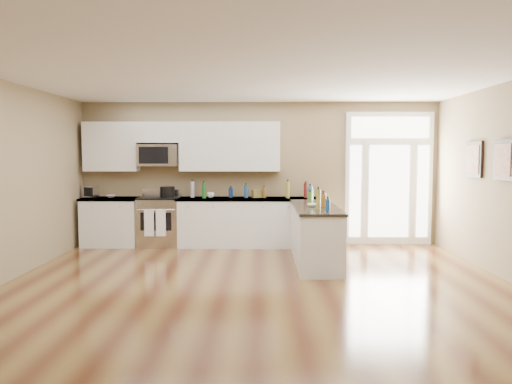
# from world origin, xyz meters

# --- Properties ---
(ground) EXTENTS (8.00, 8.00, 0.00)m
(ground) POSITION_xyz_m (0.00, 0.00, 0.00)
(ground) COLOR #4F2916
(room_shell) EXTENTS (8.00, 8.00, 8.00)m
(room_shell) POSITION_xyz_m (0.00, 0.00, 1.71)
(room_shell) COLOR #8B7958
(room_shell) RESTS_ON ground
(back_cabinet_left) EXTENTS (1.10, 0.66, 0.94)m
(back_cabinet_left) POSITION_xyz_m (-2.87, 3.69, 0.44)
(back_cabinet_left) COLOR silver
(back_cabinet_left) RESTS_ON ground
(back_cabinet_right) EXTENTS (2.85, 0.66, 0.94)m
(back_cabinet_right) POSITION_xyz_m (-0.16, 3.69, 0.44)
(back_cabinet_right) COLOR silver
(back_cabinet_right) RESTS_ON ground
(peninsula_cabinet) EXTENTS (0.69, 2.32, 0.94)m
(peninsula_cabinet) POSITION_xyz_m (0.93, 2.24, 0.43)
(peninsula_cabinet) COLOR silver
(peninsula_cabinet) RESTS_ON ground
(upper_cabinet_left) EXTENTS (1.04, 0.33, 0.95)m
(upper_cabinet_left) POSITION_xyz_m (-2.88, 3.83, 1.93)
(upper_cabinet_left) COLOR silver
(upper_cabinet_left) RESTS_ON room_shell
(upper_cabinet_right) EXTENTS (1.94, 0.33, 0.95)m
(upper_cabinet_right) POSITION_xyz_m (-0.57, 3.83, 1.93)
(upper_cabinet_right) COLOR silver
(upper_cabinet_right) RESTS_ON room_shell
(upper_cabinet_short) EXTENTS (0.82, 0.33, 0.40)m
(upper_cabinet_short) POSITION_xyz_m (-1.95, 3.83, 2.20)
(upper_cabinet_short) COLOR silver
(upper_cabinet_short) RESTS_ON room_shell
(microwave) EXTENTS (0.78, 0.41, 0.42)m
(microwave) POSITION_xyz_m (-1.95, 3.80, 1.76)
(microwave) COLOR silver
(microwave) RESTS_ON room_shell
(entry_door) EXTENTS (1.70, 0.10, 2.60)m
(entry_door) POSITION_xyz_m (2.55, 3.95, 1.30)
(entry_door) COLOR white
(entry_door) RESTS_ON ground
(wall_art_near) EXTENTS (0.05, 0.58, 0.58)m
(wall_art_near) POSITION_xyz_m (3.47, 2.20, 1.70)
(wall_art_near) COLOR black
(wall_art_near) RESTS_ON room_shell
(wall_art_far) EXTENTS (0.05, 0.58, 0.58)m
(wall_art_far) POSITION_xyz_m (3.47, 1.20, 1.70)
(wall_art_far) COLOR black
(wall_art_far) RESTS_ON room_shell
(kitchen_range) EXTENTS (0.79, 0.70, 1.08)m
(kitchen_range) POSITION_xyz_m (-1.93, 3.69, 0.48)
(kitchen_range) COLOR silver
(kitchen_range) RESTS_ON ground
(stockpot) EXTENTS (0.35, 0.35, 0.22)m
(stockpot) POSITION_xyz_m (-1.78, 3.73, 1.06)
(stockpot) COLOR black
(stockpot) RESTS_ON kitchen_range
(toaster_oven) EXTENTS (0.33, 0.30, 0.23)m
(toaster_oven) POSITION_xyz_m (-3.31, 3.81, 1.05)
(toaster_oven) COLOR silver
(toaster_oven) RESTS_ON back_cabinet_left
(cardboard_box) EXTENTS (0.23, 0.20, 0.16)m
(cardboard_box) POSITION_xyz_m (-0.03, 3.74, 1.02)
(cardboard_box) COLOR brown
(cardboard_box) RESTS_ON back_cabinet_right
(bowl_left) EXTENTS (0.24, 0.24, 0.04)m
(bowl_left) POSITION_xyz_m (-2.89, 3.76, 0.96)
(bowl_left) COLOR white
(bowl_left) RESTS_ON back_cabinet_left
(bowl_peninsula) EXTENTS (0.21, 0.21, 0.05)m
(bowl_peninsula) POSITION_xyz_m (0.86, 2.09, 0.97)
(bowl_peninsula) COLOR white
(bowl_peninsula) RESTS_ON peninsula_cabinet
(cup_counter) EXTENTS (0.16, 0.16, 0.10)m
(cup_counter) POSITION_xyz_m (-0.94, 3.68, 0.99)
(cup_counter) COLOR white
(cup_counter) RESTS_ON back_cabinet_right
(counter_bottles) EXTENTS (2.42, 2.45, 0.32)m
(counter_bottles) POSITION_xyz_m (0.28, 3.07, 1.07)
(counter_bottles) COLOR #19591E
(counter_bottles) RESTS_ON back_cabinet_right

